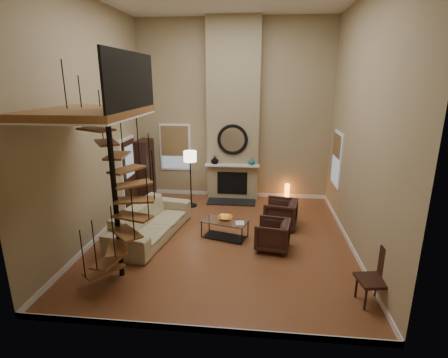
# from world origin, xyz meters

# --- Properties ---
(ground) EXTENTS (6.00, 6.50, 0.01)m
(ground) POSITION_xyz_m (0.00, 0.00, -0.01)
(ground) COLOR brown
(ground) RESTS_ON ground
(back_wall) EXTENTS (6.00, 0.02, 5.50)m
(back_wall) POSITION_xyz_m (0.00, 3.25, 2.75)
(back_wall) COLOR tan
(back_wall) RESTS_ON ground
(front_wall) EXTENTS (6.00, 0.02, 5.50)m
(front_wall) POSITION_xyz_m (0.00, -3.25, 2.75)
(front_wall) COLOR tan
(front_wall) RESTS_ON ground
(left_wall) EXTENTS (0.02, 6.50, 5.50)m
(left_wall) POSITION_xyz_m (-3.00, 0.00, 2.75)
(left_wall) COLOR tan
(left_wall) RESTS_ON ground
(right_wall) EXTENTS (0.02, 6.50, 5.50)m
(right_wall) POSITION_xyz_m (3.00, 0.00, 2.75)
(right_wall) COLOR tan
(right_wall) RESTS_ON ground
(baseboard_back) EXTENTS (6.00, 0.02, 0.12)m
(baseboard_back) POSITION_xyz_m (0.00, 3.24, 0.06)
(baseboard_back) COLOR white
(baseboard_back) RESTS_ON ground
(baseboard_front) EXTENTS (6.00, 0.02, 0.12)m
(baseboard_front) POSITION_xyz_m (0.00, -3.24, 0.06)
(baseboard_front) COLOR white
(baseboard_front) RESTS_ON ground
(baseboard_left) EXTENTS (0.02, 6.50, 0.12)m
(baseboard_left) POSITION_xyz_m (-2.99, 0.00, 0.06)
(baseboard_left) COLOR white
(baseboard_left) RESTS_ON ground
(baseboard_right) EXTENTS (0.02, 6.50, 0.12)m
(baseboard_right) POSITION_xyz_m (2.99, 0.00, 0.06)
(baseboard_right) COLOR white
(baseboard_right) RESTS_ON ground
(chimney_breast) EXTENTS (1.60, 0.38, 5.50)m
(chimney_breast) POSITION_xyz_m (0.00, 3.06, 2.75)
(chimney_breast) COLOR #978662
(chimney_breast) RESTS_ON ground
(hearth) EXTENTS (1.50, 0.60, 0.04)m
(hearth) POSITION_xyz_m (0.00, 2.57, 0.02)
(hearth) COLOR black
(hearth) RESTS_ON ground
(firebox) EXTENTS (0.95, 0.02, 0.72)m
(firebox) POSITION_xyz_m (0.00, 2.86, 0.55)
(firebox) COLOR black
(firebox) RESTS_ON chimney_breast
(mantel) EXTENTS (1.70, 0.18, 0.06)m
(mantel) POSITION_xyz_m (0.00, 2.78, 1.15)
(mantel) COLOR white
(mantel) RESTS_ON chimney_breast
(mirror_frame) EXTENTS (0.94, 0.10, 0.94)m
(mirror_frame) POSITION_xyz_m (0.00, 2.84, 1.95)
(mirror_frame) COLOR black
(mirror_frame) RESTS_ON chimney_breast
(mirror_disc) EXTENTS (0.80, 0.01, 0.80)m
(mirror_disc) POSITION_xyz_m (0.00, 2.85, 1.95)
(mirror_disc) COLOR white
(mirror_disc) RESTS_ON chimney_breast
(vase_left) EXTENTS (0.24, 0.24, 0.25)m
(vase_left) POSITION_xyz_m (-0.55, 2.82, 1.30)
(vase_left) COLOR black
(vase_left) RESTS_ON mantel
(vase_right) EXTENTS (0.20, 0.20, 0.21)m
(vase_right) POSITION_xyz_m (0.60, 2.82, 1.28)
(vase_right) COLOR #1B6060
(vase_right) RESTS_ON mantel
(window_back) EXTENTS (1.02, 0.06, 1.52)m
(window_back) POSITION_xyz_m (-1.90, 3.22, 1.62)
(window_back) COLOR white
(window_back) RESTS_ON back_wall
(window_right) EXTENTS (0.06, 1.02, 1.52)m
(window_right) POSITION_xyz_m (2.97, 2.00, 1.63)
(window_right) COLOR white
(window_right) RESTS_ON right_wall
(entry_door) EXTENTS (0.10, 1.05, 2.16)m
(entry_door) POSITION_xyz_m (-2.95, 1.80, 1.05)
(entry_door) COLOR white
(entry_door) RESTS_ON ground
(loft) EXTENTS (1.70, 2.20, 1.09)m
(loft) POSITION_xyz_m (-2.04, -1.80, 3.24)
(loft) COLOR brown
(loft) RESTS_ON left_wall
(spiral_stair) EXTENTS (1.47, 1.47, 4.06)m
(spiral_stair) POSITION_xyz_m (-1.78, -1.79, 1.78)
(spiral_stair) COLOR black
(spiral_stair) RESTS_ON ground
(hutch) EXTENTS (0.40, 0.84, 1.88)m
(hutch) POSITION_xyz_m (-2.81, 2.81, 0.95)
(hutch) COLOR black
(hutch) RESTS_ON ground
(sofa) EXTENTS (1.47, 2.83, 0.79)m
(sofa) POSITION_xyz_m (-1.75, -0.03, 0.40)
(sofa) COLOR tan
(sofa) RESTS_ON ground
(armchair_near) EXTENTS (0.95, 0.94, 0.75)m
(armchair_near) POSITION_xyz_m (1.51, 0.88, 0.35)
(armchair_near) COLOR #3A211A
(armchair_near) RESTS_ON ground
(armchair_far) EXTENTS (0.85, 0.84, 0.68)m
(armchair_far) POSITION_xyz_m (1.26, -0.41, 0.35)
(armchair_far) COLOR #3A211A
(armchair_far) RESTS_ON ground
(coffee_table) EXTENTS (1.20, 0.83, 0.43)m
(coffee_table) POSITION_xyz_m (0.06, 0.06, 0.28)
(coffee_table) COLOR silver
(coffee_table) RESTS_ON ground
(bowl) EXTENTS (0.37, 0.37, 0.09)m
(bowl) POSITION_xyz_m (0.06, 0.11, 0.50)
(bowl) COLOR orange
(bowl) RESTS_ON coffee_table
(book) EXTENTS (0.23, 0.29, 0.03)m
(book) POSITION_xyz_m (0.41, -0.09, 0.46)
(book) COLOR gray
(book) RESTS_ON coffee_table
(floor_lamp) EXTENTS (0.38, 0.38, 1.70)m
(floor_lamp) POSITION_xyz_m (-1.19, 2.15, 1.41)
(floor_lamp) COLOR black
(floor_lamp) RESTS_ON ground
(accent_lamp) EXTENTS (0.15, 0.15, 0.55)m
(accent_lamp) POSITION_xyz_m (1.75, 3.03, 0.25)
(accent_lamp) COLOR orange
(accent_lamp) RESTS_ON ground
(side_chair) EXTENTS (0.56, 0.56, 1.01)m
(side_chair) POSITION_xyz_m (2.91, -2.19, 0.53)
(side_chair) COLOR black
(side_chair) RESTS_ON ground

